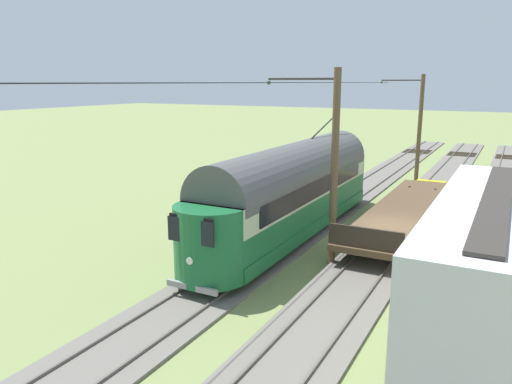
# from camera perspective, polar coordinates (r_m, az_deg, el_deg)

# --- Properties ---
(ground_plane) EXTENTS (220.00, 220.00, 0.00)m
(ground_plane) POSITION_cam_1_polar(r_m,az_deg,el_deg) (22.20, 14.89, -6.12)
(ground_plane) COLOR olive
(track_streetcar_siding) EXTENTS (2.80, 80.00, 0.18)m
(track_streetcar_siding) POSITION_cam_1_polar(r_m,az_deg,el_deg) (22.02, 25.90, -7.01)
(track_streetcar_siding) COLOR #666059
(track_streetcar_siding) RESTS_ON ground
(track_adjacent_siding) EXTENTS (2.80, 80.00, 0.18)m
(track_adjacent_siding) POSITION_cam_1_polar(r_m,az_deg,el_deg) (22.48, 15.09, -5.75)
(track_adjacent_siding) COLOR #666059
(track_adjacent_siding) RESTS_ON ground
(track_third_siding) EXTENTS (2.80, 80.00, 0.18)m
(track_third_siding) POSITION_cam_1_polar(r_m,az_deg,el_deg) (23.69, 5.09, -4.40)
(track_third_siding) COLOR #666059
(track_third_siding) RESTS_ON ground
(vintage_streetcar) EXTENTS (2.65, 16.25, 5.26)m
(vintage_streetcar) POSITION_cam_1_polar(r_m,az_deg,el_deg) (22.38, 4.36, 0.43)
(vintage_streetcar) COLOR #196033
(vintage_streetcar) RESTS_ON ground
(flatcar_adjacent) EXTENTS (2.80, 14.33, 1.60)m
(flatcar_adjacent) POSITION_cam_1_polar(r_m,az_deg,el_deg) (25.07, 16.75, -2.03)
(flatcar_adjacent) COLOR brown
(flatcar_adjacent) RESTS_ON ground
(boxcar_far_siding) EXTENTS (2.96, 11.33, 3.85)m
(boxcar_far_siding) POSITION_cam_1_polar(r_m,az_deg,el_deg) (14.99, 25.51, -7.38)
(boxcar_far_siding) COLOR silver
(boxcar_far_siding) RESTS_ON ground
(catenary_pole_foreground) EXTENTS (3.01, 0.28, 7.51)m
(catenary_pole_foreground) POSITION_cam_1_polar(r_m,az_deg,el_deg) (35.83, 18.35, 7.13)
(catenary_pole_foreground) COLOR brown
(catenary_pole_foreground) RESTS_ON ground
(catenary_pole_mid_near) EXTENTS (3.01, 0.28, 7.51)m
(catenary_pole_mid_near) POSITION_cam_1_polar(r_m,az_deg,el_deg) (18.75, 8.87, 3.12)
(catenary_pole_mid_near) COLOR brown
(catenary_pole_mid_near) RESTS_ON ground
(overhead_wire_run) EXTENTS (2.80, 57.09, 0.18)m
(overhead_wire_run) POSITION_cam_1_polar(r_m,az_deg,el_deg) (12.84, -14.96, 12.15)
(overhead_wire_run) COLOR black
(overhead_wire_run) RESTS_ON ground
(spare_tie_stack) EXTENTS (2.40, 2.40, 0.54)m
(spare_tie_stack) POSITION_cam_1_polar(r_m,az_deg,el_deg) (23.33, -3.43, -4.09)
(spare_tie_stack) COLOR #2D2316
(spare_tie_stack) RESTS_ON ground
(track_end_bumper) EXTENTS (1.80, 0.60, 0.80)m
(track_end_bumper) POSITION_cam_1_polar(r_m,az_deg,el_deg) (33.46, 19.67, 0.56)
(track_end_bumper) COLOR #B2A519
(track_end_bumper) RESTS_ON ground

